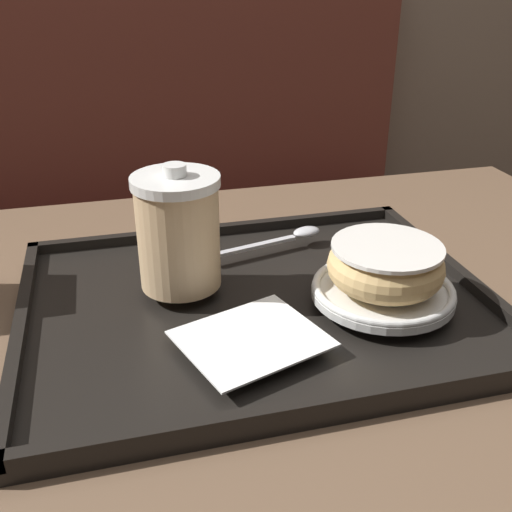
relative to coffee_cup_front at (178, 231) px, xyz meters
name	(u,v)px	position (x,y,z in m)	size (l,w,h in m)	color
booth_bench	(167,271)	(0.06, 0.81, -0.47)	(1.27, 0.44, 1.00)	brown
cafe_table	(289,435)	(0.10, -0.06, -0.24)	(0.98, 0.77, 0.70)	brown
serving_tray	(256,305)	(0.07, -0.04, -0.08)	(0.47, 0.36, 0.02)	black
napkin_paper	(251,338)	(0.05, -0.12, -0.06)	(0.15, 0.14, 0.00)	white
coffee_cup_front	(178,231)	(0.00, 0.00, 0.00)	(0.09, 0.09, 0.13)	#E0B784
plate_with_chocolate_donut	(383,290)	(0.19, -0.08, -0.05)	(0.14, 0.14, 0.01)	white
donut_chocolate_glazed	(386,265)	(0.19, -0.08, -0.02)	(0.11, 0.11, 0.04)	#DBB270
spoon	(291,236)	(0.14, 0.07, -0.06)	(0.15, 0.05, 0.01)	silver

